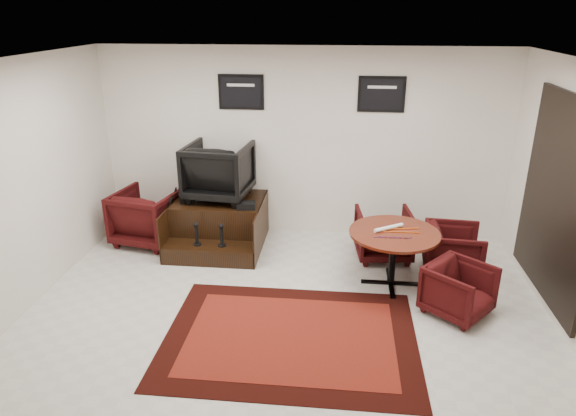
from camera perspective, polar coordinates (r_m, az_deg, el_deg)
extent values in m
plane|color=beige|center=(5.92, -0.38, -12.32)|extent=(6.00, 6.00, 0.00)
cube|color=silver|center=(7.65, 1.67, 7.12)|extent=(6.00, 0.02, 2.80)
cube|color=silver|center=(3.09, -5.77, -16.22)|extent=(6.00, 0.02, 2.80)
cube|color=silver|center=(6.33, -28.53, 1.41)|extent=(0.02, 5.00, 2.80)
cube|color=white|center=(4.95, -0.47, 15.79)|extent=(6.00, 5.00, 0.02)
cube|color=black|center=(6.41, 27.80, 0.80)|extent=(0.05, 1.90, 2.30)
cube|color=black|center=(6.40, 27.72, 0.81)|extent=(0.02, 1.72, 2.12)
cube|color=black|center=(6.41, 27.76, 0.81)|extent=(0.03, 0.05, 2.12)
cube|color=black|center=(7.60, -5.23, 12.72)|extent=(0.66, 0.03, 0.50)
cube|color=black|center=(7.58, -5.26, 12.70)|extent=(0.58, 0.01, 0.42)
cube|color=silver|center=(7.56, -5.29, 13.44)|extent=(0.40, 0.00, 0.04)
cube|color=black|center=(7.48, 10.35, 12.33)|extent=(0.66, 0.03, 0.50)
cube|color=black|center=(7.46, 10.36, 12.31)|extent=(0.58, 0.01, 0.42)
cube|color=silver|center=(7.44, 10.42, 13.06)|extent=(0.40, 0.00, 0.04)
cube|color=black|center=(5.64, 0.27, -14.19)|extent=(2.67, 2.00, 0.01)
cube|color=#62180E|center=(5.63, 0.27, -14.14)|extent=(2.19, 1.53, 0.01)
cube|color=black|center=(7.69, -7.52, -1.34)|extent=(1.30, 0.96, 0.67)
cube|color=black|center=(7.19, -8.64, -4.99)|extent=(1.30, 0.38, 0.24)
cube|color=black|center=(7.69, -12.51, -1.68)|extent=(0.02, 1.34, 0.67)
cube|color=black|center=(7.40, -2.99, -2.12)|extent=(0.02, 1.34, 0.67)
cylinder|color=black|center=(7.18, -10.04, -3.97)|extent=(0.11, 0.11, 0.02)
cylinder|color=black|center=(7.12, -10.11, -3.03)|extent=(0.04, 0.04, 0.24)
sphere|color=black|center=(7.06, -10.19, -1.88)|extent=(0.07, 0.07, 0.07)
cylinder|color=black|center=(7.09, -7.34, -4.13)|extent=(0.11, 0.11, 0.02)
cylinder|color=black|center=(7.04, -7.39, -3.17)|extent=(0.04, 0.04, 0.24)
sphere|color=black|center=(6.97, -7.45, -2.01)|extent=(0.07, 0.07, 0.07)
imported|color=black|center=(7.47, -7.72, 4.40)|extent=(0.96, 0.91, 0.91)
cube|color=black|center=(7.57, -11.63, 1.15)|extent=(0.18, 0.29, 0.10)
cube|color=black|center=(7.57, -10.73, 1.23)|extent=(0.18, 0.29, 0.10)
cube|color=black|center=(7.16, -4.67, 0.30)|extent=(0.28, 0.22, 0.09)
imported|color=black|center=(7.85, -15.37, -0.65)|extent=(1.00, 0.96, 0.88)
cylinder|color=#431809|center=(6.42, 11.75, -2.75)|extent=(1.11, 1.11, 0.03)
cylinder|color=black|center=(6.56, 11.53, -5.48)|extent=(0.09, 0.09, 0.65)
cube|color=black|center=(6.72, 11.31, -8.16)|extent=(0.74, 0.06, 0.03)
cube|color=black|center=(6.72, 11.31, -8.16)|extent=(0.06, 0.74, 0.03)
imported|color=black|center=(7.25, 10.58, -2.61)|extent=(0.81, 0.77, 0.76)
imported|color=black|center=(7.04, 17.91, -4.29)|extent=(0.71, 0.75, 0.72)
imported|color=black|center=(6.16, 18.47, -8.41)|extent=(0.88, 0.89, 0.67)
cylinder|color=white|center=(6.45, 11.13, -2.17)|extent=(0.38, 0.27, 0.05)
cylinder|color=#D8500C|center=(6.41, 12.50, -2.61)|extent=(0.45, 0.02, 0.01)
cylinder|color=#D8500C|center=(6.50, 12.41, -2.26)|extent=(0.45, 0.09, 0.01)
cylinder|color=#4C1933|center=(6.23, 9.91, -3.17)|extent=(0.09, 0.05, 0.01)
cylinder|color=#4C1933|center=(6.23, 10.46, -3.19)|extent=(0.09, 0.05, 0.01)
cylinder|color=#4C1933|center=(6.24, 11.01, -3.21)|extent=(0.09, 0.05, 0.01)
cylinder|color=#4C1933|center=(6.24, 11.56, -3.23)|extent=(0.09, 0.05, 0.01)
cylinder|color=#4C1933|center=(6.25, 12.11, -3.24)|extent=(0.09, 0.05, 0.01)
cylinder|color=#4C1933|center=(6.26, 12.65, -3.26)|extent=(0.09, 0.05, 0.01)
cylinder|color=#4C1933|center=(6.26, 13.20, -3.28)|extent=(0.09, 0.05, 0.01)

